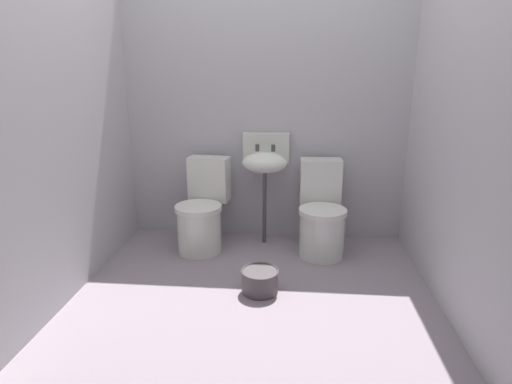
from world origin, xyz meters
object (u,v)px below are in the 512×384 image
bucket (260,280)px  toilet_right (321,217)px  sink (265,161)px  toilet_left (202,213)px

bucket → toilet_right: bearing=57.7°
toilet_right → sink: size_ratio=0.79×
toilet_right → bucket: (-0.47, -0.74, -0.23)m
toilet_right → sink: sink is taller
toilet_right → bucket: bearing=55.8°
sink → bucket: 1.15m
sink → bucket: bearing=-88.1°
bucket → sink: bearing=91.9°
toilet_left → sink: sink is taller
bucket → toilet_left: bearing=127.4°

